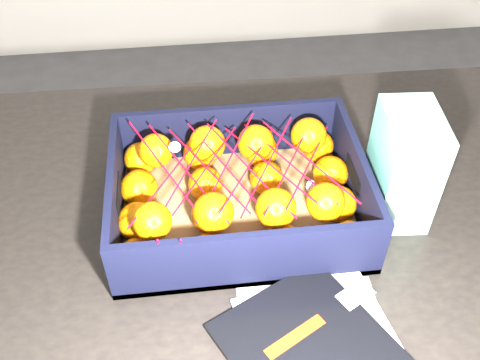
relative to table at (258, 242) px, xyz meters
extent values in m
plane|color=#363639|center=(0.08, 0.11, -0.65)|extent=(3.50, 3.50, 0.00)
cube|color=black|center=(0.00, 0.00, 0.08)|extent=(1.22, 0.82, 0.04)
cylinder|color=black|center=(-0.55, 0.35, -0.30)|extent=(0.06, 0.06, 0.71)
cylinder|color=black|center=(0.55, 0.35, -0.30)|extent=(0.06, 0.06, 0.71)
cube|color=red|center=(0.00, -0.13, 0.12)|extent=(0.09, 0.08, 0.00)
cube|color=white|center=(0.12, -0.21, 0.12)|extent=(0.06, 0.05, 0.00)
cube|color=red|center=(0.01, -0.27, 0.12)|extent=(0.10, 0.06, 0.00)
cube|color=olive|center=(-0.04, -0.01, 0.10)|extent=(0.42, 0.32, 0.01)
cube|color=black|center=(-0.04, 0.14, 0.16)|extent=(0.42, 0.01, 0.12)
cube|color=black|center=(-0.04, -0.16, 0.16)|extent=(0.42, 0.01, 0.12)
cube|color=black|center=(-0.24, -0.01, 0.16)|extent=(0.01, 0.29, 0.12)
cube|color=black|center=(0.17, -0.01, 0.16)|extent=(0.01, 0.29, 0.12)
sphere|color=#DC6804|center=(-0.21, -0.12, 0.14)|extent=(0.06, 0.06, 0.06)
sphere|color=#DC6804|center=(-0.21, -0.05, 0.14)|extent=(0.06, 0.06, 0.06)
sphere|color=#DC6804|center=(-0.21, 0.03, 0.14)|extent=(0.07, 0.07, 0.07)
sphere|color=#DC6804|center=(-0.21, 0.10, 0.14)|extent=(0.06, 0.06, 0.06)
sphere|color=#DC6804|center=(-0.10, -0.13, 0.14)|extent=(0.06, 0.06, 0.06)
sphere|color=#DC6804|center=(-0.09, -0.05, 0.14)|extent=(0.06, 0.06, 0.06)
sphere|color=#DC6804|center=(-0.09, 0.02, 0.14)|extent=(0.06, 0.06, 0.06)
sphere|color=#DC6804|center=(-0.10, 0.11, 0.14)|extent=(0.06, 0.06, 0.06)
sphere|color=#DC6804|center=(0.02, -0.12, 0.14)|extent=(0.06, 0.06, 0.06)
sphere|color=#DC6804|center=(0.02, -0.05, 0.14)|extent=(0.06, 0.06, 0.06)
sphere|color=#DC6804|center=(0.02, 0.03, 0.14)|extent=(0.06, 0.06, 0.06)
sphere|color=#DC6804|center=(0.02, 0.10, 0.14)|extent=(0.06, 0.06, 0.06)
sphere|color=#DC6804|center=(0.13, -0.13, 0.14)|extent=(0.06, 0.06, 0.06)
sphere|color=#DC6804|center=(0.13, -0.05, 0.14)|extent=(0.06, 0.06, 0.06)
sphere|color=#DC6804|center=(0.13, 0.02, 0.14)|extent=(0.06, 0.06, 0.06)
sphere|color=#DC6804|center=(0.13, 0.10, 0.14)|extent=(0.06, 0.06, 0.06)
sphere|color=#DC6804|center=(-0.18, -0.10, 0.19)|extent=(0.06, 0.06, 0.06)
sphere|color=#DC6804|center=(-0.17, 0.07, 0.19)|extent=(0.06, 0.06, 0.06)
sphere|color=#DC6804|center=(-0.09, -0.09, 0.19)|extent=(0.06, 0.06, 0.06)
sphere|color=#DC6804|center=(-0.08, 0.08, 0.19)|extent=(0.06, 0.06, 0.06)
sphere|color=#DC6804|center=(0.01, -0.09, 0.19)|extent=(0.06, 0.06, 0.06)
sphere|color=#DC6804|center=(0.00, 0.07, 0.19)|extent=(0.06, 0.06, 0.06)
sphere|color=#DC6804|center=(0.09, -0.09, 0.19)|extent=(0.06, 0.06, 0.06)
sphere|color=#DC6804|center=(0.10, 0.08, 0.19)|extent=(0.06, 0.06, 0.06)
cylinder|color=red|center=(-0.16, -0.01, 0.21)|extent=(0.12, 0.22, 0.04)
cylinder|color=red|center=(-0.12, -0.01, 0.21)|extent=(0.12, 0.22, 0.03)
cylinder|color=red|center=(-0.09, 0.00, 0.20)|extent=(0.12, 0.22, 0.00)
cylinder|color=red|center=(-0.06, -0.01, 0.21)|extent=(0.12, 0.22, 0.03)
cylinder|color=red|center=(-0.02, -0.02, 0.21)|extent=(0.12, 0.22, 0.02)
cylinder|color=red|center=(0.01, -0.01, 0.21)|extent=(0.12, 0.22, 0.02)
cylinder|color=red|center=(0.04, 0.00, 0.21)|extent=(0.12, 0.22, 0.01)
cylinder|color=red|center=(0.08, -0.01, 0.21)|extent=(0.12, 0.22, 0.01)
cylinder|color=red|center=(-0.16, -0.02, 0.20)|extent=(0.12, 0.22, 0.02)
cylinder|color=red|center=(-0.12, -0.01, 0.21)|extent=(0.12, 0.22, 0.03)
cylinder|color=red|center=(-0.09, -0.01, 0.21)|extent=(0.12, 0.22, 0.02)
cylinder|color=red|center=(-0.06, 0.00, 0.21)|extent=(0.12, 0.22, 0.03)
cylinder|color=red|center=(-0.02, -0.02, 0.21)|extent=(0.12, 0.22, 0.03)
cylinder|color=red|center=(0.01, -0.01, 0.21)|extent=(0.12, 0.22, 0.01)
cylinder|color=red|center=(0.04, -0.02, 0.21)|extent=(0.12, 0.22, 0.01)
cylinder|color=red|center=(0.08, -0.01, 0.21)|extent=(0.12, 0.22, 0.03)
cylinder|color=red|center=(-0.17, -0.15, 0.19)|extent=(0.00, 0.03, 0.09)
cylinder|color=red|center=(-0.14, -0.15, 0.19)|extent=(0.01, 0.04, 0.08)
cube|color=silver|center=(0.24, -0.03, 0.20)|extent=(0.10, 0.14, 0.20)
camera|label=1|loc=(-0.11, -0.67, 0.82)|focal=41.44mm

